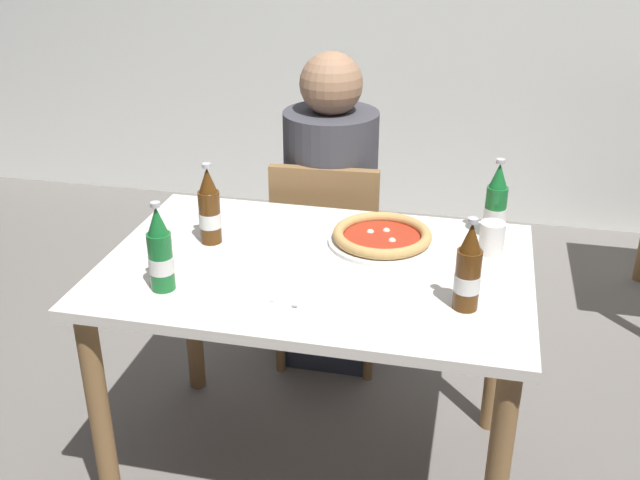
{
  "coord_description": "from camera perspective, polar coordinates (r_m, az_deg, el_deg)",
  "views": [
    {
      "loc": [
        0.42,
        -1.82,
        1.72
      ],
      "look_at": [
        0.0,
        0.05,
        0.8
      ],
      "focal_mm": 41.89,
      "sensor_mm": 36.0,
      "label": 1
    }
  ],
  "objects": [
    {
      "name": "beer_bottle_left",
      "position": [
        1.97,
        -12.11,
        -1.0
      ],
      "size": [
        0.07,
        0.07,
        0.25
      ],
      "color": "#196B2D",
      "rests_on": "dining_table_main"
    },
    {
      "name": "chair_behind_table",
      "position": [
        2.78,
        0.64,
        -0.87
      ],
      "size": [
        0.42,
        0.42,
        0.85
      ],
      "rotation": [
        0.0,
        0.0,
        3.2
      ],
      "color": "olive",
      "rests_on": "ground_plane"
    },
    {
      "name": "ground_plane",
      "position": [
        2.54,
        -0.26,
        -17.0
      ],
      "size": [
        8.0,
        8.0,
        0.0
      ],
      "primitive_type": "plane",
      "color": "slate"
    },
    {
      "name": "beer_bottle_center",
      "position": [
        2.29,
        13.29,
        2.64
      ],
      "size": [
        0.07,
        0.07,
        0.25
      ],
      "color": "#196B2D",
      "rests_on": "dining_table_main"
    },
    {
      "name": "dining_table_main",
      "position": [
        2.16,
        -0.29,
        -4.49
      ],
      "size": [
        1.2,
        0.8,
        0.75
      ],
      "color": "silver",
      "rests_on": "ground_plane"
    },
    {
      "name": "napkin_with_cutlery",
      "position": [
        1.98,
        -2.31,
        -3.68
      ],
      "size": [
        0.19,
        0.19,
        0.01
      ],
      "color": "white",
      "rests_on": "dining_table_main"
    },
    {
      "name": "beer_bottle_extra",
      "position": [
        1.88,
        11.25,
        -2.35
      ],
      "size": [
        0.07,
        0.07,
        0.25
      ],
      "color": "#512D0F",
      "rests_on": "dining_table_main"
    },
    {
      "name": "diner_seated",
      "position": [
        2.78,
        0.79,
        1.47
      ],
      "size": [
        0.34,
        0.34,
        1.21
      ],
      "color": "#2D3342",
      "rests_on": "ground_plane"
    },
    {
      "name": "pizza_margherita_near",
      "position": [
        2.22,
        4.76,
        0.24
      ],
      "size": [
        0.32,
        0.32,
        0.04
      ],
      "color": "white",
      "rests_on": "dining_table_main"
    },
    {
      "name": "paper_cup",
      "position": [
        2.2,
        12.99,
        0.16
      ],
      "size": [
        0.07,
        0.07,
        0.09
      ],
      "primitive_type": "cylinder",
      "color": "white",
      "rests_on": "dining_table_main"
    },
    {
      "name": "beer_bottle_right",
      "position": [
        2.21,
        -8.45,
        2.31
      ],
      "size": [
        0.07,
        0.07,
        0.25
      ],
      "color": "#512D0F",
      "rests_on": "dining_table_main"
    }
  ]
}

